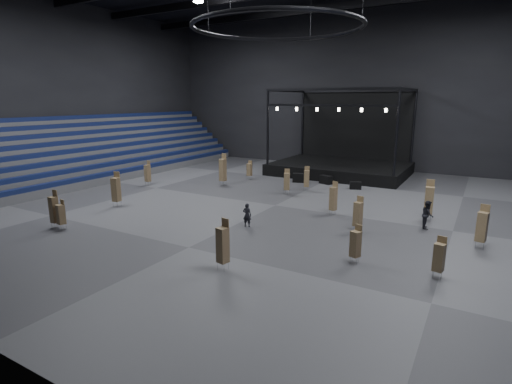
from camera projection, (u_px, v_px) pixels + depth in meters
The scene contains 26 objects.
floor at pixel (275, 205), 31.03m from camera, with size 50.00×50.00×0.00m, color #49494B.
wall_back at pixel (358, 91), 46.72m from camera, with size 50.00×0.20×18.00m, color black.
wall_left at pixel (61, 90), 41.18m from camera, with size 0.20×42.00×18.00m, color black.
bleachers_left at pixel (81, 161), 41.81m from camera, with size 7.20×40.00×6.40m.
stage at pixel (342, 160), 44.40m from camera, with size 14.00×10.00×9.20m.
truss_ring at pixel (277, 27), 28.10m from camera, with size 12.30×12.30×5.15m.
flight_case_left at pixel (300, 178), 39.64m from camera, with size 1.34×0.67×0.89m, color black.
flight_case_mid at pixel (326, 180), 38.90m from camera, with size 1.23×0.62×0.82m, color black.
flight_case_right at pixel (355, 185), 36.59m from camera, with size 1.03×0.52×0.69m, color black.
chair_stack_0 at pixel (61, 214), 25.07m from camera, with size 0.49×0.49×1.91m.
chair_stack_1 at pixel (307, 178), 35.81m from camera, with size 0.58×0.58×2.21m.
chair_stack_2 at pixel (148, 173), 38.02m from camera, with size 0.52×0.52×2.38m.
chair_stack_3 at pixel (429, 200), 26.86m from camera, with size 0.61×0.61×2.81m.
chair_stack_4 at pixel (482, 226), 21.78m from camera, with size 0.59×0.59×2.48m.
chair_stack_5 at pixel (223, 244), 18.99m from camera, with size 0.56×0.56×2.55m.
chair_stack_6 at pixel (333, 198), 28.21m from camera, with size 0.51×0.51×2.42m.
chair_stack_7 at pixel (223, 169), 38.01m from camera, with size 0.55×0.55×3.06m.
chair_stack_8 at pixel (439, 257), 18.13m from camera, with size 0.52×0.52×1.99m.
chair_stack_9 at pixel (54, 209), 25.34m from camera, with size 0.44×0.44×2.46m.
chair_stack_10 at pixel (356, 243), 19.82m from camera, with size 0.55×0.55×2.00m.
chair_stack_11 at pixel (358, 213), 24.60m from camera, with size 0.54×0.54×2.26m.
chair_stack_12 at pixel (287, 181), 34.48m from camera, with size 0.60×0.60×2.21m.
chair_stack_13 at pixel (116, 189), 30.35m from camera, with size 0.61×0.61×2.71m.
chair_stack_14 at pixel (249, 169), 41.04m from camera, with size 0.46×0.46×1.92m.
man_center at pixel (247, 215), 25.66m from camera, with size 0.57×0.37×1.55m, color black.
crew_member at pixel (428, 215), 25.30m from camera, with size 0.88×0.68×1.80m, color black.
Camera 1 is at (13.69, -26.73, 8.01)m, focal length 28.00 mm.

